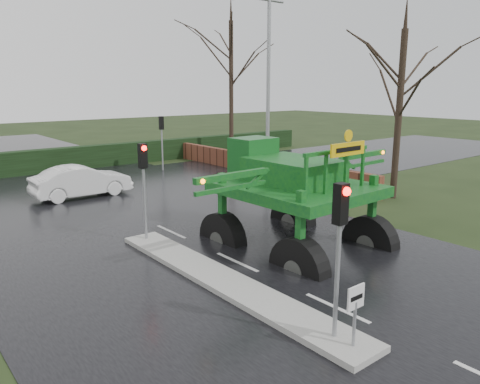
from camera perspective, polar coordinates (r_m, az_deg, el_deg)
ground at (r=12.24m, az=11.71°, el=-13.75°), size 140.00×140.00×0.00m
road_main at (r=19.66m, az=-11.36°, el=-3.45°), size 14.00×80.00×0.02m
road_cross at (r=24.99m, az=-17.78°, el=-0.34°), size 80.00×12.00×0.02m
median_island at (r=13.35m, az=-2.11°, el=-10.75°), size 1.20×10.00×0.16m
hedge_row at (r=32.34m, az=-23.07°, el=3.46°), size 44.00×0.90×1.50m
brick_wall at (r=30.15m, az=1.04°, el=3.59°), size 0.40×20.00×1.20m
keep_left_sign at (r=10.03m, az=13.89°, el=-13.35°), size 0.50×0.07×1.35m
traffic_signal_near at (r=9.75m, az=12.07°, el=-4.34°), size 0.26×0.33×3.52m
traffic_signal_mid at (r=16.32m, az=-11.68°, el=2.55°), size 0.26×0.33×3.52m
traffic_signal_far at (r=30.92m, az=-9.55°, el=7.36°), size 0.26×0.33×3.52m
street_light_right at (r=25.24m, az=2.95°, el=14.07°), size 3.85×0.30×10.00m
tree_right_near at (r=23.85m, az=18.98°, el=11.58°), size 5.60×5.60×9.64m
tree_right_far at (r=35.24m, az=-1.09°, el=14.53°), size 7.00×7.00×12.05m
crop_sprayer at (r=13.83m, az=6.75°, el=0.25°), size 9.21×5.87×5.15m
white_sedan at (r=24.68m, az=-18.62°, el=-0.57°), size 4.78×1.67×1.57m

